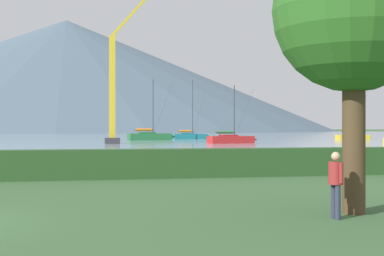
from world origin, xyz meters
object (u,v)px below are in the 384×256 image
Objects in this scene: sailboat_slip_1 at (190,136)px; person_standing_walker at (336,179)px; sailboat_slip_7 at (150,136)px; sailboat_slip_2 at (231,139)px; dock_crane at (114,94)px; sailboat_slip_8 at (353,137)px; park_tree at (359,2)px.

sailboat_slip_1 is 91.75m from person_standing_walker.
sailboat_slip_1 is at bearing 30.23° from sailboat_slip_7.
sailboat_slip_2 is 22.81m from sailboat_slip_7.
person_standing_walker is 64.49m from dock_crane.
sailboat_slip_8 is 89.25m from person_standing_walker.
sailboat_slip_8 is 1.30× the size of park_tree.
person_standing_walker is (-14.77, -62.93, 0.36)m from sailboat_slip_2.
sailboat_slip_2 is 63.92m from park_tree.
sailboat_slip_8 is at bearing -26.24° from sailboat_slip_1.
sailboat_slip_7 is at bearing 103.07° from sailboat_slip_2.
sailboat_slip_1 is 6.79× the size of person_standing_walker.
park_tree is (-13.43, -89.90, 4.90)m from sailboat_slip_1.
dock_crane is (-43.18, -14.74, 6.17)m from sailboat_slip_8.
sailboat_slip_7 is 83.54m from park_tree.
sailboat_slip_1 is 0.54× the size of dock_crane.
sailboat_slip_8 is (35.67, -5.02, -0.14)m from sailboat_slip_7.
dock_crane reaches higher than sailboat_slip_2.
sailboat_slip_2 is at bearing -92.30° from sailboat_slip_1.
person_standing_walker is at bearing -101.96° from sailboat_slip_7.
sailboat_slip_8 is at bearing 21.13° from sailboat_slip_2.
sailboat_slip_2 is at bearing -148.48° from sailboat_slip_8.
sailboat_slip_1 is at bearing 58.84° from dock_crane.
sailboat_slip_2 is at bearing -4.47° from dock_crane.
sailboat_slip_7 is 21.98m from dock_crane.
person_standing_walker is at bearing -117.08° from sailboat_slip_8.
sailboat_slip_7 is 0.51× the size of dock_crane.
sailboat_slip_2 is 1.03× the size of park_tree.
sailboat_slip_8 reaches higher than person_standing_walker.
dock_crane is at bearing -118.69° from sailboat_slip_7.
sailboat_slip_8 is at bearing 62.55° from park_tree.
park_tree is 0.38× the size of dock_crane.
sailboat_slip_8 reaches higher than park_tree.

